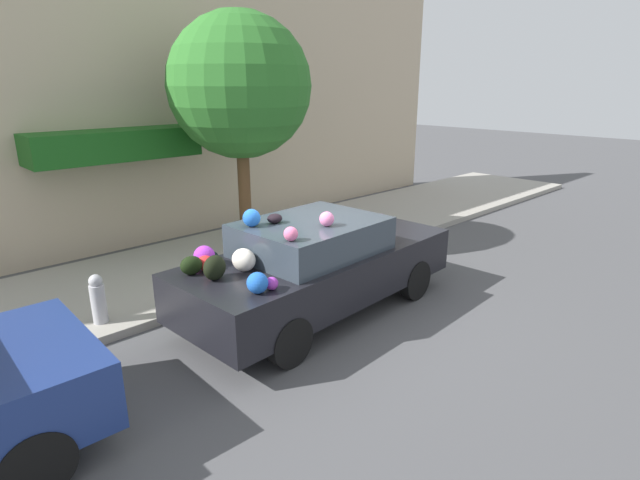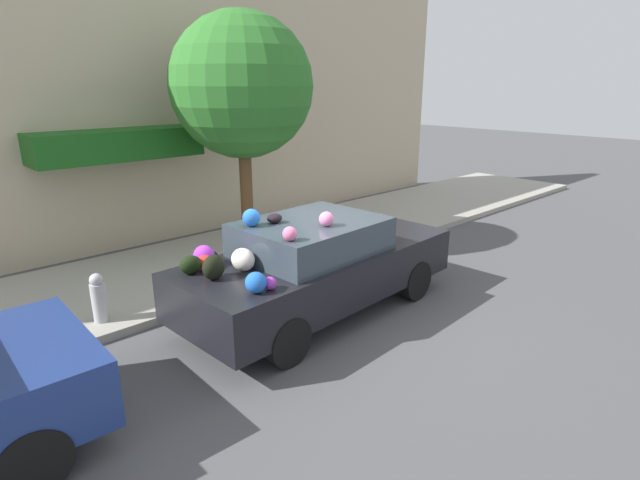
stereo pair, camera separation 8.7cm
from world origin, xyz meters
TOP-DOWN VIEW (x-y plane):
  - ground_plane at (0.00, 0.00)m, footprint 60.00×60.00m
  - sidewalk_curb at (0.00, 2.70)m, footprint 24.00×3.20m
  - building_facade at (-0.05, 4.92)m, footprint 18.00×1.20m
  - street_tree at (0.81, 2.89)m, footprint 2.64×2.64m
  - fire_hydrant at (-2.62, 1.54)m, footprint 0.20×0.20m
  - art_car at (-0.07, -0.10)m, footprint 4.45×1.93m

SIDE VIEW (x-z plane):
  - ground_plane at x=0.00m, z-range 0.00..0.00m
  - sidewalk_curb at x=0.00m, z-range 0.00..0.12m
  - fire_hydrant at x=-2.62m, z-range 0.12..0.82m
  - art_car at x=-0.07m, z-range -0.08..1.60m
  - building_facade at x=-0.05m, z-range -0.04..6.00m
  - street_tree at x=0.81m, z-range 1.00..5.42m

